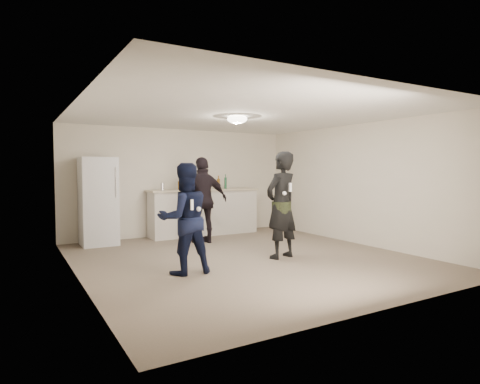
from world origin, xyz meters
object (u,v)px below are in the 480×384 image
fridge (98,201)px  shaker (162,187)px  counter (204,213)px  woman (281,205)px  man (184,219)px  spectator (203,200)px

fridge → shaker: (1.36, -0.05, 0.28)m
counter → woman: (0.10, -2.97, 0.41)m
counter → woman: bearing=-88.1°
fridge → man: bearing=-78.0°
shaker → man: size_ratio=0.10×
man → woman: 1.88m
shaker → fridge: bearing=178.0°
woman → spectator: 2.09m
shaker → man: (-0.71, -3.00, -0.35)m
woman → spectator: bearing=-87.6°
fridge → spectator: 2.15m
man → spectator: bearing=-118.7°
shaker → woman: 3.09m
counter → fridge: fridge is taller
counter → fridge: bearing=-178.3°
counter → woman: 3.00m
fridge → spectator: bearing=-24.6°
woman → fridge: bearing=-62.4°
fridge → woman: (2.52, -2.90, 0.03)m
man → spectator: 2.52m
counter → man: (-1.77, -3.12, 0.30)m
man → shaker: bearing=-100.8°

